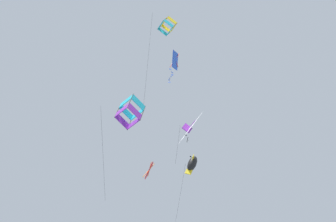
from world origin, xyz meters
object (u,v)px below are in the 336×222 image
kite_delta_near_left (190,128)px  kite_diamond_upper_right (149,171)px  kite_box_far_centre (167,26)px  kite_diamond_mid_left (175,61)px  kite_box_near_right (130,112)px  kite_fish_low_drifter (192,164)px

kite_delta_near_left → kite_diamond_upper_right: 4.61m
kite_box_far_centre → kite_diamond_upper_right: kite_box_far_centre is taller
kite_diamond_mid_left → kite_box_far_centre: bearing=118.1°
kite_box_near_right → kite_diamond_mid_left: 4.85m
kite_diamond_mid_left → kite_fish_low_drifter: bearing=-13.7°
kite_box_near_right → kite_delta_near_left: kite_delta_near_left is taller
kite_fish_low_drifter → kite_delta_near_left: kite_delta_near_left is taller
kite_diamond_mid_left → kite_diamond_upper_right: size_ratio=1.85×
kite_diamond_mid_left → kite_delta_near_left: bearing=-15.7°
kite_diamond_mid_left → kite_delta_near_left: (2.86, 5.50, -0.29)m
kite_box_far_centre → kite_delta_near_left: kite_box_far_centre is taller
kite_box_far_centre → kite_box_near_right: 7.75m
kite_fish_low_drifter → kite_delta_near_left: 3.14m
kite_diamond_mid_left → kite_delta_near_left: kite_diamond_mid_left is taller
kite_box_near_right → kite_diamond_mid_left: kite_diamond_mid_left is taller
kite_diamond_mid_left → kite_delta_near_left: size_ratio=0.83×
kite_diamond_mid_left → kite_diamond_upper_right: (0.38, 8.19, -3.08)m
kite_fish_low_drifter → kite_box_near_right: bearing=143.0°
kite_box_far_centre → kite_fish_low_drifter: bearing=-43.6°
kite_fish_low_drifter → kite_diamond_upper_right: 4.01m
kite_fish_low_drifter → kite_box_near_right: size_ratio=0.84×
kite_diamond_upper_right → kite_diamond_mid_left: bearing=155.7°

